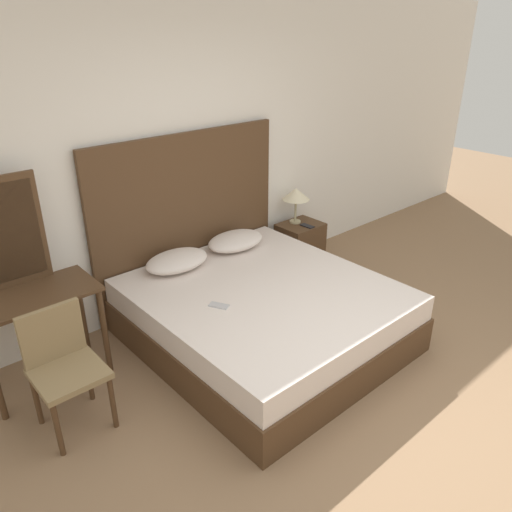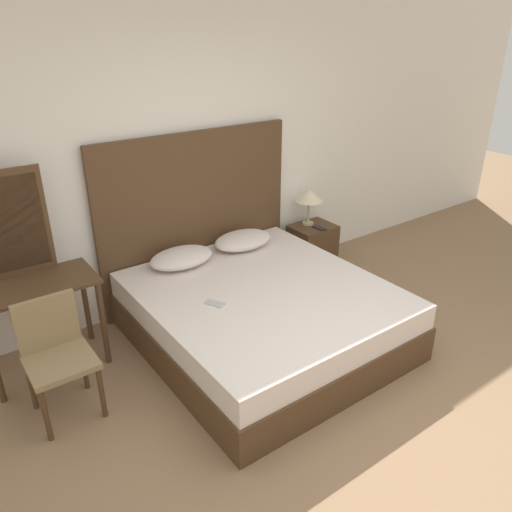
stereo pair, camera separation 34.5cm
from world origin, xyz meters
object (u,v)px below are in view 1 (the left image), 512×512
at_px(phone_on_nightstand, 307,226).
at_px(vanity_desk, 36,312).
at_px(phone_on_bed, 219,306).
at_px(chair, 63,361).
at_px(bed, 264,315).
at_px(nightstand, 300,245).
at_px(table_lamp, 296,195).

relative_size(phone_on_nightstand, vanity_desk, 0.18).
height_order(phone_on_bed, chair, chair).
xyz_separation_m(bed, chair, (-1.59, 0.17, 0.23)).
bearing_deg(nightstand, phone_on_bed, -155.27).
xyz_separation_m(phone_on_bed, chair, (-1.14, 0.15, -0.03)).
height_order(bed, phone_on_nightstand, bed).
height_order(table_lamp, chair, table_lamp).
xyz_separation_m(bed, nightstand, (1.26, 0.80, -0.01)).
height_order(nightstand, vanity_desk, vanity_desk).
bearing_deg(phone_on_bed, vanity_desk, 148.93).
bearing_deg(table_lamp, chair, -166.06).
height_order(phone_on_bed, vanity_desk, vanity_desk).
height_order(nightstand, table_lamp, table_lamp).
relative_size(bed, table_lamp, 5.26).
bearing_deg(phone_on_nightstand, bed, -150.60).
relative_size(table_lamp, chair, 0.47).
bearing_deg(chair, phone_on_bed, -7.68).
xyz_separation_m(nightstand, phone_on_nightstand, (0.01, -0.09, 0.25)).
bearing_deg(nightstand, vanity_desk, -177.57).
relative_size(nightstand, chair, 0.59).
bearing_deg(vanity_desk, table_lamp, 3.94).
bearing_deg(table_lamp, phone_on_bed, -153.14).
bearing_deg(nightstand, phone_on_nightstand, -86.41).
xyz_separation_m(bed, phone_on_nightstand, (1.27, 0.71, 0.24)).
distance_m(bed, table_lamp, 1.62).
height_order(bed, phone_on_bed, phone_on_bed).
xyz_separation_m(phone_on_bed, phone_on_nightstand, (1.71, 0.70, -0.02)).
bearing_deg(phone_on_nightstand, chair, -169.29).
xyz_separation_m(bed, table_lamp, (1.25, 0.88, 0.55)).
xyz_separation_m(bed, phone_on_bed, (-0.45, 0.02, 0.26)).
height_order(phone_on_bed, table_lamp, table_lamp).
xyz_separation_m(phone_on_bed, table_lamp, (1.70, 0.86, 0.29)).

